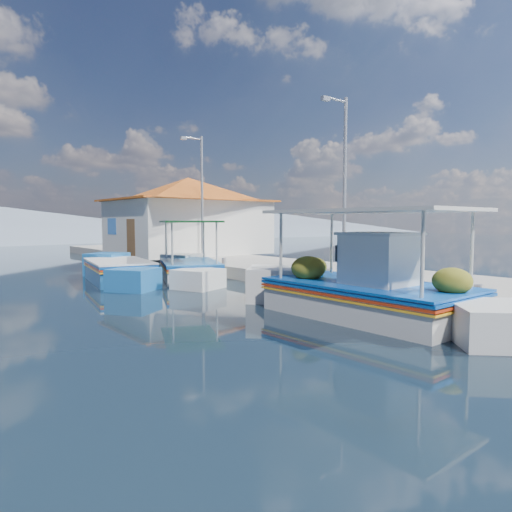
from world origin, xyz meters
TOP-DOWN VIEW (x-y plane):
  - ground at (0.00, 0.00)m, footprint 160.00×160.00m
  - quay at (5.90, 6.00)m, footprint 5.00×44.00m
  - bollards at (3.80, 5.25)m, footprint 0.20×17.20m
  - main_caique at (1.58, -1.23)m, footprint 2.68×8.96m
  - caique_green_canopy at (1.91, 7.84)m, footprint 3.94×6.50m
  - caique_blue_hull at (-0.55, 9.07)m, footprint 2.98×6.97m
  - harbor_building at (6.20, 15.00)m, footprint 10.49×10.49m
  - lamp_post_near at (4.51, 2.00)m, footprint 1.21×0.14m
  - lamp_post_far at (4.51, 11.00)m, footprint 1.21×0.14m
  - mountain_ridge at (6.54, 56.00)m, footprint 171.40×96.00m

SIDE VIEW (x-z plane):
  - ground at x=0.00m, z-range 0.00..0.00m
  - quay at x=5.90m, z-range 0.00..0.50m
  - caique_blue_hull at x=-0.55m, z-range -0.29..0.97m
  - caique_green_canopy at x=1.91m, z-range -0.93..1.73m
  - main_caique at x=1.58m, z-range -0.91..2.04m
  - bollards at x=3.80m, z-range 0.50..0.80m
  - mountain_ridge at x=6.54m, z-range -0.71..4.79m
  - harbor_building at x=6.20m, z-range 0.58..4.98m
  - lamp_post_near at x=4.51m, z-range 0.85..6.85m
  - lamp_post_far at x=4.51m, z-range 0.85..6.85m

